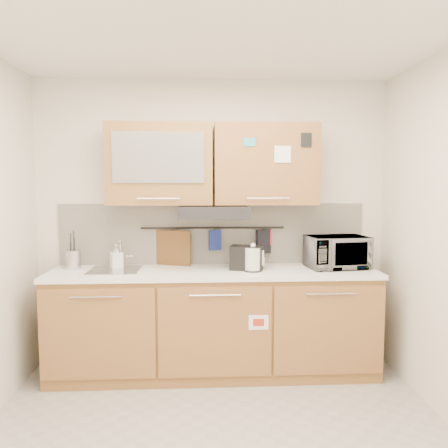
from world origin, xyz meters
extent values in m
plane|color=white|center=(0.00, 0.00, 2.60)|extent=(3.20, 3.20, 0.00)
plane|color=silver|center=(0.00, 1.50, 1.30)|extent=(3.20, 0.00, 3.20)
cube|color=#A46E3A|center=(0.00, 1.20, 0.44)|extent=(2.80, 0.60, 0.88)
cube|color=black|center=(0.00, 1.20, 0.05)|extent=(2.80, 0.54, 0.10)
cube|color=#A5753A|center=(-0.93, 0.89, 0.47)|extent=(0.91, 0.02, 0.74)
cylinder|color=silver|center=(-0.93, 0.86, 0.78)|extent=(0.41, 0.01, 0.01)
cube|color=#A5753A|center=(0.00, 0.89, 0.47)|extent=(0.91, 0.02, 0.74)
cylinder|color=silver|center=(0.00, 0.86, 0.78)|extent=(0.41, 0.01, 0.01)
cube|color=#A5753A|center=(0.93, 0.89, 0.47)|extent=(0.91, 0.02, 0.74)
cylinder|color=silver|center=(0.93, 0.86, 0.78)|extent=(0.41, 0.01, 0.01)
cube|color=white|center=(0.00, 1.19, 0.90)|extent=(2.82, 0.62, 0.04)
cube|color=silver|center=(0.00, 1.49, 1.20)|extent=(2.80, 0.02, 0.56)
cube|color=#A46E3A|center=(-0.46, 1.32, 1.83)|extent=(0.90, 0.35, 0.70)
cube|color=silver|center=(-0.46, 1.14, 1.88)|extent=(0.76, 0.02, 0.42)
cube|color=#A5753A|center=(0.46, 1.32, 1.83)|extent=(0.90, 0.35, 0.70)
cube|color=white|center=(0.58, 1.14, 1.91)|extent=(0.14, 0.00, 0.14)
cube|color=black|center=(0.00, 1.25, 1.42)|extent=(0.60, 0.46, 0.10)
cube|color=silver|center=(-0.85, 1.20, 0.92)|extent=(0.42, 0.40, 0.03)
cylinder|color=silver|center=(-0.83, 1.36, 1.04)|extent=(0.03, 0.03, 0.24)
cylinder|color=silver|center=(-0.83, 1.28, 1.14)|extent=(0.02, 0.18, 0.02)
cylinder|color=black|center=(0.00, 1.45, 1.26)|extent=(1.30, 0.02, 0.02)
cylinder|color=silver|center=(-1.22, 1.30, 1.00)|extent=(0.14, 0.14, 0.17)
cylinder|color=black|center=(-1.24, 1.31, 1.08)|extent=(0.01, 0.01, 0.31)
cylinder|color=black|center=(-1.21, 1.28, 1.06)|extent=(0.01, 0.01, 0.28)
cylinder|color=black|center=(-1.22, 1.32, 1.09)|extent=(0.01, 0.01, 0.33)
cylinder|color=black|center=(-1.24, 1.28, 1.04)|extent=(0.01, 0.01, 0.25)
cylinder|color=silver|center=(0.33, 1.12, 1.02)|extent=(0.17, 0.17, 0.20)
sphere|color=silver|center=(0.33, 1.12, 1.14)|extent=(0.05, 0.05, 0.05)
cube|color=silver|center=(0.42, 1.14, 1.03)|extent=(0.02, 0.03, 0.13)
cylinder|color=black|center=(0.33, 1.12, 0.93)|extent=(0.16, 0.16, 0.01)
cube|color=black|center=(0.28, 1.19, 1.02)|extent=(0.31, 0.23, 0.21)
cube|color=black|center=(0.24, 1.20, 1.12)|extent=(0.10, 0.14, 0.01)
cube|color=black|center=(0.33, 1.18, 1.12)|extent=(0.10, 0.14, 0.01)
imported|color=#999999|center=(1.09, 1.23, 1.06)|extent=(0.55, 0.41, 0.28)
imported|color=#999999|center=(-0.85, 1.31, 1.03)|extent=(0.13, 0.13, 0.21)
cube|color=brown|center=(-0.37, 1.44, 1.03)|extent=(0.33, 0.15, 0.43)
cube|color=navy|center=(0.02, 1.44, 1.15)|extent=(0.11, 0.06, 0.19)
cube|color=black|center=(0.47, 1.44, 1.13)|extent=(0.14, 0.09, 0.22)
cube|color=red|center=(0.48, 1.44, 1.17)|extent=(0.12, 0.05, 0.14)
camera|label=1|loc=(-0.11, -2.53, 1.66)|focal=35.00mm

